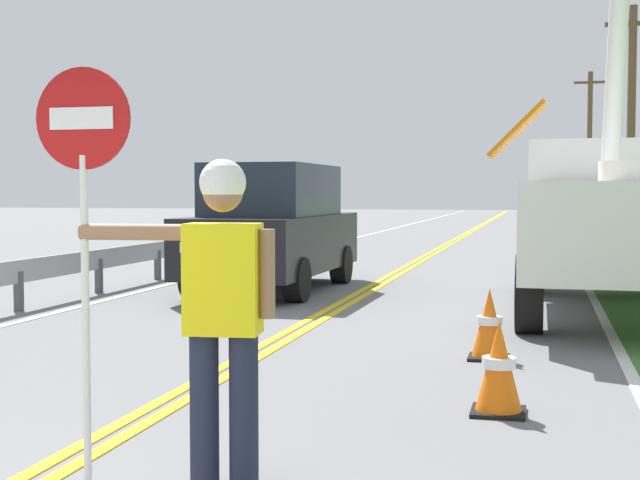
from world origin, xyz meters
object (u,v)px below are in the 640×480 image
(oncoming_suv_nearest, at_px, (274,227))
(traffic_cone_mid, at_px, (489,325))
(stop_sign_paddle, at_px, (84,181))
(traffic_cone_lead, at_px, (499,369))
(utility_pole_mid, at_px, (631,118))
(flagger_worker, at_px, (221,303))
(utility_pole_far, at_px, (589,143))
(utility_bucket_truck, at_px, (607,207))

(oncoming_suv_nearest, distance_m, traffic_cone_mid, 6.59)
(stop_sign_paddle, relative_size, traffic_cone_lead, 3.33)
(utility_pole_mid, xyz_separation_m, traffic_cone_mid, (-3.39, -22.64, -3.77))
(flagger_worker, xyz_separation_m, traffic_cone_lead, (1.39, 2.13, -0.71))
(utility_pole_mid, distance_m, utility_pole_far, 20.90)
(utility_pole_far, relative_size, traffic_cone_mid, 12.02)
(stop_sign_paddle, xyz_separation_m, oncoming_suv_nearest, (-1.88, 9.70, -0.65))
(stop_sign_paddle, relative_size, oncoming_suv_nearest, 0.50)
(oncoming_suv_nearest, height_order, traffic_cone_mid, oncoming_suv_nearest)
(flagger_worker, relative_size, oncoming_suv_nearest, 0.39)
(oncoming_suv_nearest, distance_m, traffic_cone_lead, 8.53)
(utility_pole_far, bearing_deg, oncoming_suv_nearest, -100.32)
(traffic_cone_lead, bearing_deg, utility_pole_far, 86.33)
(flagger_worker, xyz_separation_m, traffic_cone_mid, (1.20, 4.30, -0.71))
(stop_sign_paddle, relative_size, traffic_cone_mid, 3.33)
(utility_bucket_truck, xyz_separation_m, traffic_cone_mid, (-1.39, -4.28, -1.10))
(stop_sign_paddle, height_order, utility_pole_mid, utility_pole_mid)
(oncoming_suv_nearest, bearing_deg, flagger_worker, -74.59)
(utility_pole_mid, relative_size, utility_pole_far, 0.93)
(utility_bucket_truck, relative_size, traffic_cone_lead, 9.73)
(utility_pole_far, xyz_separation_m, traffic_cone_lead, (-2.93, -45.70, -4.05))
(traffic_cone_lead, relative_size, traffic_cone_mid, 1.00)
(flagger_worker, xyz_separation_m, utility_pole_far, (4.32, 47.84, 3.34))
(traffic_cone_lead, bearing_deg, utility_pole_mid, 82.65)
(utility_pole_mid, relative_size, traffic_cone_lead, 11.23)
(utility_bucket_truck, height_order, utility_pole_far, utility_pole_far)
(oncoming_suv_nearest, height_order, utility_pole_far, utility_pole_far)
(utility_pole_far, relative_size, traffic_cone_lead, 12.02)
(flagger_worker, height_order, traffic_cone_mid, flagger_worker)
(flagger_worker, distance_m, utility_pole_far, 48.15)
(traffic_cone_mid, bearing_deg, utility_pole_far, 85.90)
(traffic_cone_lead, bearing_deg, traffic_cone_mid, 95.00)
(stop_sign_paddle, height_order, utility_bucket_truck, utility_bucket_truck)
(utility_bucket_truck, height_order, utility_pole_mid, utility_pole_mid)
(utility_pole_mid, bearing_deg, utility_bucket_truck, -96.23)
(flagger_worker, xyz_separation_m, oncoming_suv_nearest, (-2.65, 9.61, 0.01))
(traffic_cone_lead, bearing_deg, flagger_worker, -123.04)
(flagger_worker, distance_m, traffic_cone_mid, 4.52)
(oncoming_suv_nearest, xyz_separation_m, utility_pole_far, (6.96, 38.23, 3.33))
(stop_sign_paddle, bearing_deg, traffic_cone_mid, 65.93)
(flagger_worker, relative_size, utility_bucket_truck, 0.27)
(utility_bucket_truck, xyz_separation_m, oncoming_suv_nearest, (-5.23, 1.02, -0.37))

